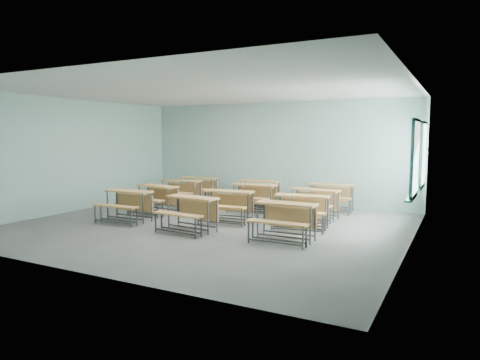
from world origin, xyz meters
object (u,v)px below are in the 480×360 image
object	(u,v)px
desk_unit_r2c2	(313,199)
desk_unit_r3c0	(197,185)
desk_unit_r0c1	(189,208)
desk_unit_r0c0	(126,201)
desk_unit_r1c2	(301,206)
desk_unit_r2c0	(180,189)
desk_unit_r3c1	(258,189)
desk_unit_r3c2	(331,193)
desk_unit_r1c0	(155,195)
desk_unit_r2c1	(253,194)
desk_unit_r1c1	(227,201)
desk_unit_r0c2	(284,216)

from	to	relation	value
desk_unit_r2c2	desk_unit_r3c0	bearing A→B (deg)	168.43
desk_unit_r0c1	desk_unit_r3c0	world-z (taller)	same
desk_unit_r0c1	desk_unit_r3c0	distance (m)	4.50
desk_unit_r2c2	desk_unit_r0c0	bearing A→B (deg)	-144.81
desk_unit_r1c2	desk_unit_r2c0	bearing A→B (deg)	154.92
desk_unit_r0c0	desk_unit_r1c2	distance (m)	4.35
desk_unit_r0c1	desk_unit_r3c1	world-z (taller)	same
desk_unit_r3c2	desk_unit_r0c0	bearing A→B (deg)	-142.30
desk_unit_r2c2	desk_unit_r1c2	bearing A→B (deg)	-81.02
desk_unit_r3c2	desk_unit_r2c2	bearing A→B (deg)	-97.95
desk_unit_r0c0	desk_unit_r2c2	distance (m)	4.74
desk_unit_r1c0	desk_unit_r3c0	xyz separation A→B (m)	(-0.22, 2.46, 0.00)
desk_unit_r1c2	desk_unit_r2c1	size ratio (longest dim) A/B	1.05
desk_unit_r1c0	desk_unit_r3c1	xyz separation A→B (m)	(1.99, 2.48, 0.00)
desk_unit_r1c1	desk_unit_r2c2	distance (m)	2.22
desk_unit_r0c2	desk_unit_r2c1	distance (m)	3.40
desk_unit_r0c0	desk_unit_r3c1	size ratio (longest dim) A/B	1.00
desk_unit_r0c0	desk_unit_r3c1	world-z (taller)	same
desk_unit_r0c2	desk_unit_r3c0	size ratio (longest dim) A/B	0.96
desk_unit_r1c1	desk_unit_r3c2	bearing A→B (deg)	47.72
desk_unit_r0c2	desk_unit_r2c2	world-z (taller)	same
desk_unit_r1c1	desk_unit_r2c2	bearing A→B (deg)	28.73
desk_unit_r0c1	desk_unit_r2c2	size ratio (longest dim) A/B	1.01
desk_unit_r0c2	desk_unit_r1c2	distance (m)	1.26
desk_unit_r1c1	desk_unit_r2c0	bearing A→B (deg)	142.60
desk_unit_r0c2	desk_unit_r2c2	bearing A→B (deg)	93.65
desk_unit_r1c1	desk_unit_r3c2	distance (m)	3.24
desk_unit_r3c0	desk_unit_r0c0	bearing A→B (deg)	-89.88
desk_unit_r0c2	desk_unit_r3c2	distance (m)	3.79
desk_unit_r2c0	desk_unit_r2c1	bearing A→B (deg)	-3.62
desk_unit_r0c2	desk_unit_r3c1	world-z (taller)	same
desk_unit_r0c2	desk_unit_r2c0	world-z (taller)	same
desk_unit_r1c1	desk_unit_r2c1	size ratio (longest dim) A/B	1.04
desk_unit_r2c2	desk_unit_r3c2	size ratio (longest dim) A/B	1.00
desk_unit_r1c1	desk_unit_r2c2	world-z (taller)	same
desk_unit_r0c0	desk_unit_r2c2	xyz separation A→B (m)	(4.08, 2.42, 0.00)
desk_unit_r0c2	desk_unit_r3c0	world-z (taller)	same
desk_unit_r1c2	desk_unit_r3c1	bearing A→B (deg)	125.17
desk_unit_r3c1	desk_unit_r0c2	bearing A→B (deg)	-56.74
desk_unit_r0c1	desk_unit_r3c2	xyz separation A→B (m)	(2.15, 3.94, 0.00)
desk_unit_r3c0	desk_unit_r3c1	xyz separation A→B (m)	(2.20, 0.02, 0.00)
desk_unit_r0c1	desk_unit_r1c2	distance (m)	2.58
desk_unit_r0c1	desk_unit_r1c2	size ratio (longest dim) A/B	0.98
desk_unit_r2c0	desk_unit_r0c2	bearing A→B (deg)	-35.36
desk_unit_r0c0	desk_unit_r0c1	world-z (taller)	same
desk_unit_r0c0	desk_unit_r1c0	world-z (taller)	same
desk_unit_r3c1	desk_unit_r3c2	world-z (taller)	same
desk_unit_r0c1	desk_unit_r0c2	bearing A→B (deg)	9.61
desk_unit_r0c0	desk_unit_r2c0	world-z (taller)	same
desk_unit_r2c1	desk_unit_r3c0	distance (m)	2.69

